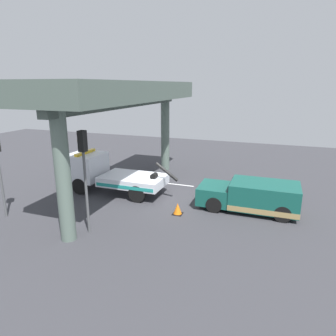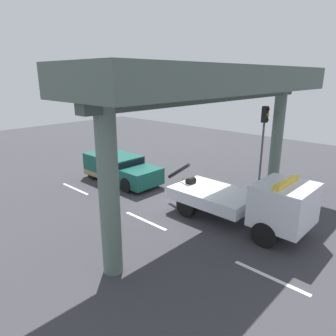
{
  "view_description": "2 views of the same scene",
  "coord_description": "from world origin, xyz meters",
  "px_view_note": "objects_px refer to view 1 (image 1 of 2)",
  "views": [
    {
      "loc": [
        -6.18,
        15.62,
        6.52
      ],
      "look_at": [
        -0.26,
        -0.55,
        1.73
      ],
      "focal_mm": 32.13,
      "sensor_mm": 36.0,
      "label": 1
    },
    {
      "loc": [
        9.47,
        -11.3,
        6.35
      ],
      "look_at": [
        -1.32,
        0.2,
        1.59
      ],
      "focal_mm": 33.1,
      "sensor_mm": 36.0,
      "label": 2
    }
  ],
  "objects_px": {
    "tow_truck_white": "(105,173)",
    "traffic_cone_orange": "(178,209)",
    "towed_van_green": "(253,196)",
    "traffic_light_near": "(84,160)"
  },
  "relations": [
    {
      "from": "towed_van_green",
      "to": "traffic_cone_orange",
      "type": "xyz_separation_m",
      "value": [
        3.59,
        1.86,
        -0.49
      ]
    },
    {
      "from": "towed_van_green",
      "to": "tow_truck_white",
      "type": "bearing_deg",
      "value": -0.01
    },
    {
      "from": "towed_van_green",
      "to": "traffic_cone_orange",
      "type": "height_order",
      "value": "towed_van_green"
    },
    {
      "from": "tow_truck_white",
      "to": "traffic_cone_orange",
      "type": "height_order",
      "value": "tow_truck_white"
    },
    {
      "from": "towed_van_green",
      "to": "traffic_light_near",
      "type": "xyz_separation_m",
      "value": [
        6.78,
        5.13,
        2.61
      ]
    },
    {
      "from": "traffic_cone_orange",
      "to": "towed_van_green",
      "type": "bearing_deg",
      "value": -152.61
    },
    {
      "from": "towed_van_green",
      "to": "traffic_light_near",
      "type": "relative_size",
      "value": 1.11
    },
    {
      "from": "towed_van_green",
      "to": "traffic_light_near",
      "type": "height_order",
      "value": "traffic_light_near"
    },
    {
      "from": "tow_truck_white",
      "to": "traffic_light_near",
      "type": "xyz_separation_m",
      "value": [
        -2.21,
        5.14,
        2.19
      ]
    },
    {
      "from": "tow_truck_white",
      "to": "traffic_cone_orange",
      "type": "xyz_separation_m",
      "value": [
        -5.4,
        1.86,
        -0.92
      ]
    }
  ]
}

